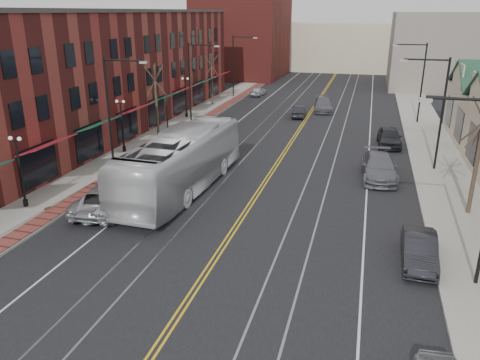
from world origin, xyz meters
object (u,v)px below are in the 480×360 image
Objects in this scene: parked_car_b at (419,250)px; parked_car_c at (379,167)px; parked_suv at (108,197)px; parked_car_d at (389,137)px; transit_bus at (182,162)px.

parked_car_b is 0.75× the size of parked_car_c.
parked_suv reaches higher than parked_car_b.
parked_car_b is 20.79m from parked_car_d.
parked_car_c is at bearing 99.84° from parked_car_b.
transit_bus is 19.93m from parked_car_d.
parked_car_c is (15.37, 10.05, 0.02)m from parked_suv.
parked_suv is at bearing 175.49° from parked_car_b.
parked_car_c reaches higher than parked_suv.
transit_bus is 15.44m from parked_car_b.
parked_suv is 17.23m from parked_car_b.
parked_suv is 18.37m from parked_car_c.
parked_suv is 1.20× the size of parked_car_d.
parked_car_d reaches higher than parked_suv.
transit_bus is 13.75m from parked_car_c.
parked_car_d is (-0.86, 20.77, 0.12)m from parked_car_b.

